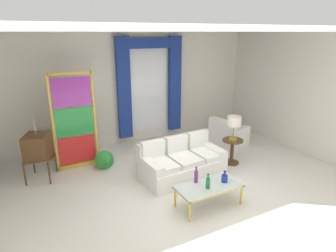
{
  "coord_description": "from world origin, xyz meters",
  "views": [
    {
      "loc": [
        -2.73,
        -4.4,
        3.0
      ],
      "look_at": [
        0.05,
        0.9,
        1.05
      ],
      "focal_mm": 31.01,
      "sensor_mm": 36.0,
      "label": 1
    }
  ],
  "objects_px": {
    "stained_glass_divider": "(75,124)",
    "round_side_table": "(232,149)",
    "bottle_blue_decanter": "(208,182)",
    "bottle_crystal_tall": "(196,176)",
    "table_lamp_brass": "(234,122)",
    "armchair_white": "(227,136)",
    "couch_white_long": "(180,162)",
    "coffee_table": "(209,187)",
    "vintage_tv": "(38,147)",
    "bottle_amber_squat": "(225,178)",
    "peacock_figurine": "(106,161)"
  },
  "relations": [
    {
      "from": "stained_glass_divider",
      "to": "round_side_table",
      "type": "height_order",
      "value": "stained_glass_divider"
    },
    {
      "from": "bottle_blue_decanter",
      "to": "bottle_crystal_tall",
      "type": "distance_m",
      "value": 0.28
    },
    {
      "from": "round_side_table",
      "to": "table_lamp_brass",
      "type": "height_order",
      "value": "table_lamp_brass"
    },
    {
      "from": "round_side_table",
      "to": "armchair_white",
      "type": "bearing_deg",
      "value": 56.67
    },
    {
      "from": "couch_white_long",
      "to": "bottle_blue_decanter",
      "type": "xyz_separation_m",
      "value": [
        -0.22,
        -1.32,
        0.22
      ]
    },
    {
      "from": "armchair_white",
      "to": "round_side_table",
      "type": "xyz_separation_m",
      "value": [
        -0.61,
        -0.92,
        0.07
      ]
    },
    {
      "from": "armchair_white",
      "to": "table_lamp_brass",
      "type": "distance_m",
      "value": 1.33
    },
    {
      "from": "stained_glass_divider",
      "to": "round_side_table",
      "type": "bearing_deg",
      "value": -24.26
    },
    {
      "from": "coffee_table",
      "to": "armchair_white",
      "type": "relative_size",
      "value": 1.2
    },
    {
      "from": "vintage_tv",
      "to": "stained_glass_divider",
      "type": "bearing_deg",
      "value": 13.4
    },
    {
      "from": "table_lamp_brass",
      "to": "bottle_blue_decanter",
      "type": "bearing_deg",
      "value": -141.4
    },
    {
      "from": "stained_glass_divider",
      "to": "table_lamp_brass",
      "type": "height_order",
      "value": "stained_glass_divider"
    },
    {
      "from": "armchair_white",
      "to": "stained_glass_divider",
      "type": "distance_m",
      "value": 4.0
    },
    {
      "from": "couch_white_long",
      "to": "round_side_table",
      "type": "height_order",
      "value": "couch_white_long"
    },
    {
      "from": "bottle_crystal_tall",
      "to": "bottle_amber_squat",
      "type": "height_order",
      "value": "bottle_crystal_tall"
    },
    {
      "from": "couch_white_long",
      "to": "bottle_amber_squat",
      "type": "height_order",
      "value": "couch_white_long"
    },
    {
      "from": "bottle_crystal_tall",
      "to": "vintage_tv",
      "type": "height_order",
      "value": "vintage_tv"
    },
    {
      "from": "couch_white_long",
      "to": "peacock_figurine",
      "type": "xyz_separation_m",
      "value": [
        -1.37,
        0.99,
        -0.08
      ]
    },
    {
      "from": "peacock_figurine",
      "to": "round_side_table",
      "type": "xyz_separation_m",
      "value": [
        2.76,
        -1.03,
        0.14
      ]
    },
    {
      "from": "bottle_blue_decanter",
      "to": "round_side_table",
      "type": "bearing_deg",
      "value": 38.6
    },
    {
      "from": "coffee_table",
      "to": "bottle_amber_squat",
      "type": "xyz_separation_m",
      "value": [
        0.32,
        -0.03,
        0.12
      ]
    },
    {
      "from": "stained_glass_divider",
      "to": "bottle_blue_decanter",
      "type": "bearing_deg",
      "value": -58.82
    },
    {
      "from": "bottle_crystal_tall",
      "to": "peacock_figurine",
      "type": "distance_m",
      "value": 2.34
    },
    {
      "from": "coffee_table",
      "to": "bottle_crystal_tall",
      "type": "xyz_separation_m",
      "value": [
        -0.15,
        0.2,
        0.17
      ]
    },
    {
      "from": "coffee_table",
      "to": "stained_glass_divider",
      "type": "relative_size",
      "value": 0.53
    },
    {
      "from": "bottle_crystal_tall",
      "to": "bottle_amber_squat",
      "type": "bearing_deg",
      "value": -25.73
    },
    {
      "from": "coffee_table",
      "to": "bottle_amber_squat",
      "type": "bearing_deg",
      "value": -5.26
    },
    {
      "from": "stained_glass_divider",
      "to": "vintage_tv",
      "type": "bearing_deg",
      "value": -166.6
    },
    {
      "from": "armchair_white",
      "to": "couch_white_long",
      "type": "bearing_deg",
      "value": -156.06
    },
    {
      "from": "bottle_blue_decanter",
      "to": "bottle_amber_squat",
      "type": "relative_size",
      "value": 1.26
    },
    {
      "from": "round_side_table",
      "to": "table_lamp_brass",
      "type": "relative_size",
      "value": 1.04
    },
    {
      "from": "stained_glass_divider",
      "to": "table_lamp_brass",
      "type": "bearing_deg",
      "value": -24.26
    },
    {
      "from": "armchair_white",
      "to": "peacock_figurine",
      "type": "height_order",
      "value": "armchair_white"
    },
    {
      "from": "coffee_table",
      "to": "peacock_figurine",
      "type": "bearing_deg",
      "value": 118.85
    },
    {
      "from": "bottle_blue_decanter",
      "to": "armchair_white",
      "type": "bearing_deg",
      "value": 44.88
    },
    {
      "from": "round_side_table",
      "to": "bottle_blue_decanter",
      "type": "bearing_deg",
      "value": -141.4
    },
    {
      "from": "round_side_table",
      "to": "peacock_figurine",
      "type": "bearing_deg",
      "value": 159.53
    },
    {
      "from": "armchair_white",
      "to": "bottle_blue_decanter",
      "type": "bearing_deg",
      "value": -135.12
    },
    {
      "from": "bottle_amber_squat",
      "to": "stained_glass_divider",
      "type": "bearing_deg",
      "value": 127.29
    },
    {
      "from": "couch_white_long",
      "to": "table_lamp_brass",
      "type": "distance_m",
      "value": 1.57
    },
    {
      "from": "couch_white_long",
      "to": "round_side_table",
      "type": "relative_size",
      "value": 3.03
    },
    {
      "from": "bottle_amber_squat",
      "to": "table_lamp_brass",
      "type": "xyz_separation_m",
      "value": [
        1.21,
        1.24,
        0.54
      ]
    },
    {
      "from": "vintage_tv",
      "to": "peacock_figurine",
      "type": "distance_m",
      "value": 1.44
    },
    {
      "from": "bottle_crystal_tall",
      "to": "peacock_figurine",
      "type": "relative_size",
      "value": 0.53
    },
    {
      "from": "bottle_amber_squat",
      "to": "stained_glass_divider",
      "type": "xyz_separation_m",
      "value": [
        -2.07,
        2.71,
        0.57
      ]
    },
    {
      "from": "bottle_amber_squat",
      "to": "round_side_table",
      "type": "xyz_separation_m",
      "value": [
        1.21,
        1.24,
        -0.13
      ]
    },
    {
      "from": "vintage_tv",
      "to": "round_side_table",
      "type": "height_order",
      "value": "vintage_tv"
    },
    {
      "from": "couch_white_long",
      "to": "round_side_table",
      "type": "xyz_separation_m",
      "value": [
        1.39,
        -0.04,
        0.05
      ]
    },
    {
      "from": "armchair_white",
      "to": "stained_glass_divider",
      "type": "xyz_separation_m",
      "value": [
        -3.88,
        0.56,
        0.77
      ]
    },
    {
      "from": "couch_white_long",
      "to": "stained_glass_divider",
      "type": "distance_m",
      "value": 2.49
    }
  ]
}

